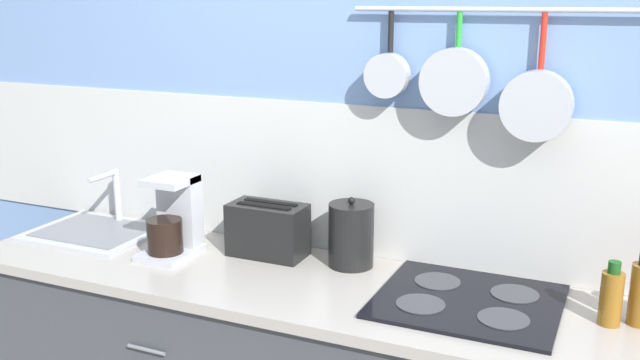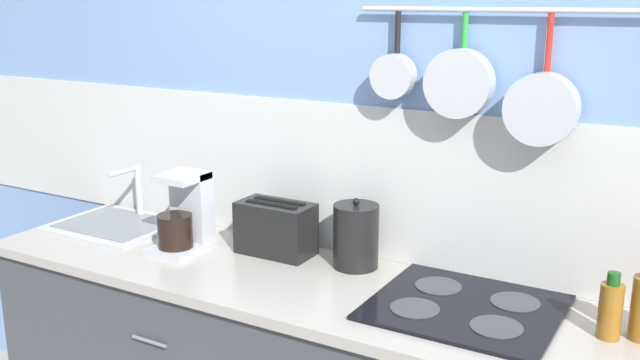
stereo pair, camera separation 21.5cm
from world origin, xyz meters
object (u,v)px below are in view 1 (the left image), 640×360
Objects in this scene: coffee_maker at (174,222)px; bottle_olive_oil at (611,297)px; kettle at (351,235)px; toaster at (268,230)px.

bottle_olive_oil is (1.43, 0.03, -0.04)m from coffee_maker.
kettle is 0.83m from bottle_olive_oil.
coffee_maker is at bearing -166.21° from kettle.
coffee_maker is 1.17× the size of kettle.
coffee_maker is 0.99× the size of toaster.
coffee_maker is 0.63m from kettle.
coffee_maker is 1.52× the size of bottle_olive_oil.
kettle reaches higher than bottle_olive_oil.
kettle is (0.61, 0.15, -0.01)m from coffee_maker.
kettle reaches higher than toaster.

